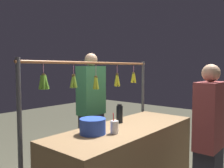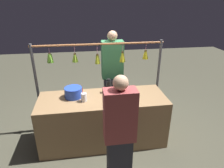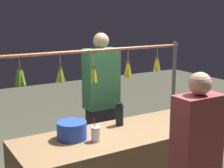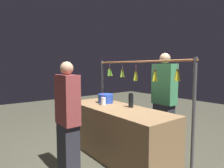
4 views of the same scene
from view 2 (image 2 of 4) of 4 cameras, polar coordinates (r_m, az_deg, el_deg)
ground_plane at (r=3.56m, az=-2.45°, el=-15.42°), size 12.00×12.00×0.00m
market_counter at (r=3.32m, az=-2.57°, el=-10.06°), size 1.99×0.73×0.80m
display_rack at (r=3.40m, az=-3.85°, el=3.95°), size 2.16×0.11×1.58m
water_bottle at (r=3.24m, az=-0.91°, el=-0.55°), size 0.08×0.08×0.23m
blue_bucket at (r=3.15m, az=-10.95°, el=-2.36°), size 0.27×0.27×0.16m
drink_cup at (r=3.01m, az=-8.01°, el=-3.75°), size 0.08×0.08×0.22m
vendor_person at (r=3.89m, az=0.09°, el=2.46°), size 0.40×0.22×1.69m
customer_person at (r=2.40m, az=2.17°, el=-14.79°), size 0.36×0.20×1.52m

